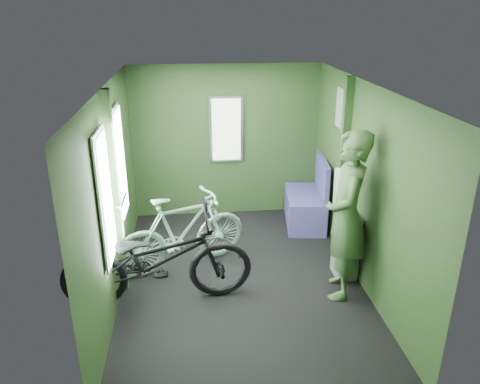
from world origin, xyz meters
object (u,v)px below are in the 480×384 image
object	(u,v)px
waste_box	(346,245)
bicycle_black	(161,302)
bicycle_mint	(184,269)
bench_seat	(307,205)
passenger	(346,216)

from	to	relation	value
waste_box	bicycle_black	bearing A→B (deg)	-171.44
bicycle_mint	bench_seat	size ratio (longest dim) A/B	1.66
waste_box	bench_seat	size ratio (longest dim) A/B	0.79
bicycle_black	bench_seat	xyz separation A→B (m)	(2.09, 1.79, 0.30)
waste_box	passenger	bearing A→B (deg)	-114.17
bicycle_mint	passenger	size ratio (longest dim) A/B	0.90
bench_seat	bicycle_black	bearing A→B (deg)	-131.95
bicycle_black	bicycle_mint	xyz separation A→B (m)	(0.25, 0.68, 0.00)
passenger	bicycle_mint	bearing A→B (deg)	-96.63
bicycle_black	passenger	world-z (taller)	passenger
bicycle_black	bench_seat	distance (m)	2.77
passenger	waste_box	bearing A→B (deg)	170.53
bicycle_mint	passenger	distance (m)	2.14
bicycle_black	bicycle_mint	size ratio (longest dim) A/B	1.20
bicycle_black	waste_box	world-z (taller)	waste_box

